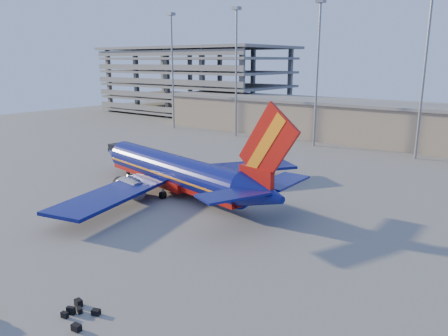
% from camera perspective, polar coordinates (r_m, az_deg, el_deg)
% --- Properties ---
extents(ground, '(220.00, 220.00, 0.00)m').
position_cam_1_polar(ground, '(52.57, -6.11, -5.28)').
color(ground, slate).
rests_on(ground, ground).
extents(terminal_building, '(122.00, 16.00, 8.50)m').
position_cam_1_polar(terminal_building, '(97.70, 22.86, 5.21)').
color(terminal_building, gray).
rests_on(terminal_building, ground).
extents(parking_garage, '(62.00, 32.00, 21.40)m').
position_cam_1_polar(parking_garage, '(146.28, -3.76, 11.69)').
color(parking_garage, slate).
rests_on(parking_garage, ground).
extents(light_mast_row, '(101.60, 1.60, 28.65)m').
position_cam_1_polar(light_mast_row, '(86.87, 18.28, 13.44)').
color(light_mast_row, gray).
rests_on(light_mast_row, ground).
extents(aircraft_main, '(38.77, 36.96, 13.23)m').
position_cam_1_polar(aircraft_main, '(57.87, -6.10, -0.57)').
color(aircraft_main, navy).
rests_on(aircraft_main, ground).
extents(luggage_pile, '(3.13, 2.45, 0.55)m').
position_cam_1_polar(luggage_pile, '(33.26, -18.48, -17.53)').
color(luggage_pile, black).
rests_on(luggage_pile, ground).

